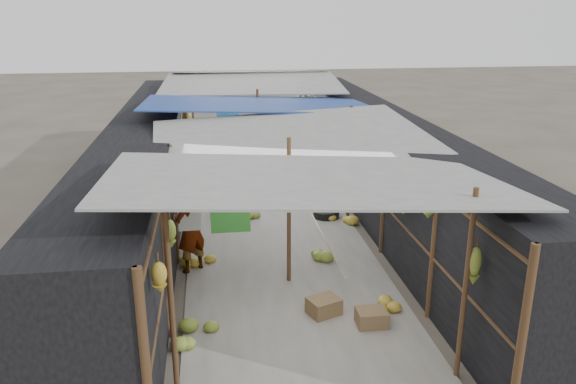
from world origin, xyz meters
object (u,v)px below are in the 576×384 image
black_basin (326,214)px  vendor_seated (333,186)px  vendor_elderly (191,230)px  shopper_blue (226,180)px  crate_near (324,307)px

black_basin → vendor_seated: vendor_seated is taller
vendor_elderly → shopper_blue: shopper_blue is taller
vendor_elderly → shopper_blue: (0.74, 2.97, 0.02)m
black_basin → shopper_blue: (-2.27, 0.56, 0.73)m
shopper_blue → crate_near: bearing=-88.4°
vendor_elderly → shopper_blue: bearing=-141.2°
crate_near → black_basin: 4.38m
black_basin → shopper_blue: shopper_blue is taller
shopper_blue → vendor_seated: bearing=-2.5°
black_basin → vendor_elderly: vendor_elderly is taller
shopper_blue → vendor_seated: (2.66, 0.54, -0.43)m
crate_near → black_basin: size_ratio=0.78×
black_basin → vendor_elderly: bearing=-141.3°
black_basin → vendor_seated: (0.40, 1.10, 0.31)m
crate_near → vendor_seated: bearing=54.3°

